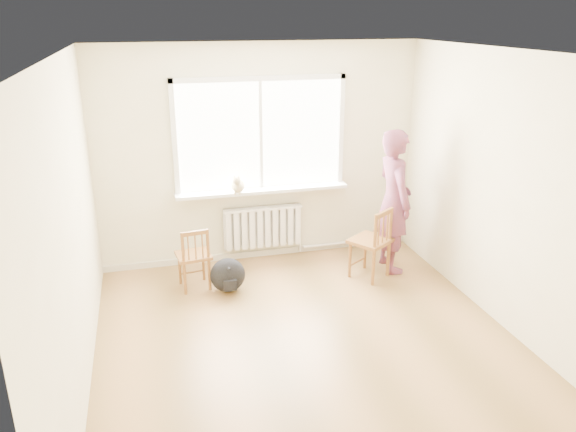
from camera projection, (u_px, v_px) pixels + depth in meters
floor at (312, 348)px, 5.33m from camera, size 4.50×4.50×0.00m
ceiling at (317, 54)px, 4.41m from camera, size 4.50×4.50×0.00m
back_wall at (260, 155)px, 6.92m from camera, size 4.00×0.01×2.70m
window at (260, 130)px, 6.79m from camera, size 2.12×0.05×1.42m
windowsill at (263, 190)px, 6.96m from camera, size 2.15×0.22×0.04m
radiator at (263, 226)px, 7.15m from camera, size 1.00×0.12×0.55m
heating_pipe at (353, 242)px, 7.59m from camera, size 1.40×0.04×0.04m
baseboard at (262, 253)px, 7.35m from camera, size 4.00×0.03×0.08m
chair_left at (194, 258)px, 6.37m from camera, size 0.41×0.40×0.75m
chair_right at (373, 243)px, 6.62m from camera, size 0.59×0.58×0.88m
person at (394, 201)px, 6.73m from camera, size 0.42×0.64×1.75m
cat at (238, 185)px, 6.77m from camera, size 0.22×0.37×0.25m
backpack at (228, 275)px, 6.37m from camera, size 0.45×0.37×0.40m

